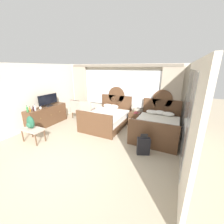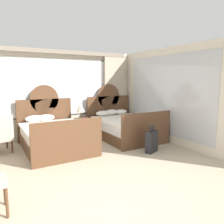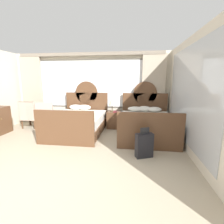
% 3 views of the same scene
% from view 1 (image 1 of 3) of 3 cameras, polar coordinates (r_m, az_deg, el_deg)
% --- Properties ---
extents(ground_plane, '(24.00, 24.00, 0.00)m').
position_cam_1_polar(ground_plane, '(4.37, -19.62, -19.23)').
color(ground_plane, tan).
extents(wall_back_window, '(5.83, 0.22, 2.70)m').
position_cam_1_polar(wall_back_window, '(7.06, 3.18, 8.37)').
color(wall_back_window, beige).
rests_on(wall_back_window, ground_plane).
extents(wall_left, '(0.07, 4.69, 2.70)m').
position_cam_1_polar(wall_left, '(7.05, -27.95, 5.79)').
color(wall_left, beige).
rests_on(wall_left, ground_plane).
extents(wall_right_mirror, '(0.08, 4.69, 2.70)m').
position_cam_1_polar(wall_right_mirror, '(4.30, 28.31, -0.74)').
color(wall_right_mirror, beige).
rests_on(wall_right_mirror, ground_plane).
extents(bed_near_window, '(1.59, 2.17, 1.65)m').
position_cam_1_polar(bed_near_window, '(6.36, -2.02, -2.56)').
color(bed_near_window, brown).
rests_on(bed_near_window, ground_plane).
extents(bed_near_mirror, '(1.59, 2.17, 1.65)m').
position_cam_1_polar(bed_near_mirror, '(5.76, 17.59, -5.60)').
color(bed_near_mirror, brown).
rests_on(bed_near_mirror, ground_plane).
extents(nightstand_between_beds, '(0.48, 0.50, 0.59)m').
position_cam_1_polar(nightstand_between_beds, '(6.61, 9.19, -2.54)').
color(nightstand_between_beds, brown).
rests_on(nightstand_between_beds, ground_plane).
extents(table_lamp_on_nightstand, '(0.27, 0.27, 0.51)m').
position_cam_1_polar(table_lamp_on_nightstand, '(6.45, 8.91, 3.05)').
color(table_lamp_on_nightstand, brown).
rests_on(table_lamp_on_nightstand, nightstand_between_beds).
extents(book_on_nightstand, '(0.18, 0.26, 0.03)m').
position_cam_1_polar(book_on_nightstand, '(6.40, 9.73, -0.29)').
color(book_on_nightstand, maroon).
rests_on(book_on_nightstand, nightstand_between_beds).
extents(dresser_minibar, '(0.54, 1.91, 0.86)m').
position_cam_1_polar(dresser_minibar, '(7.10, -24.75, -1.41)').
color(dresser_minibar, brown).
rests_on(dresser_minibar, ground_plane).
extents(tv_flatscreen, '(0.20, 0.99, 0.53)m').
position_cam_1_polar(tv_flatscreen, '(7.00, -24.35, 4.41)').
color(tv_flatscreen, black).
rests_on(tv_flatscreen, dresser_minibar).
extents(bottle_soda_green, '(0.07, 0.07, 0.27)m').
position_cam_1_polar(bottle_soda_green, '(6.47, -31.00, 0.89)').
color(bottle_soda_green, '#337A3D').
rests_on(bottle_soda_green, dresser_minibar).
extents(bottle_liquor_amber, '(0.05, 0.05, 0.21)m').
position_cam_1_polar(bottle_liquor_amber, '(6.53, -30.19, 0.91)').
color(bottle_liquor_amber, '#B7701E').
rests_on(bottle_liquor_amber, dresser_minibar).
extents(bottle_wine_dark, '(0.06, 0.06, 0.22)m').
position_cam_1_polar(bottle_wine_dark, '(6.53, -29.16, 1.11)').
color(bottle_wine_dark, black).
rests_on(bottle_wine_dark, dresser_minibar).
extents(bottle_water_clear, '(0.07, 0.07, 0.26)m').
position_cam_1_polar(bottle_water_clear, '(6.56, -28.62, 1.43)').
color(bottle_water_clear, silver).
rests_on(bottle_water_clear, dresser_minibar).
extents(cup_on_dresser, '(0.11, 0.08, 0.08)m').
position_cam_1_polar(cup_on_dresser, '(6.76, -26.93, 1.55)').
color(cup_on_dresser, white).
rests_on(cup_on_dresser, dresser_minibar).
extents(armchair_by_window_left, '(0.66, 0.66, 0.96)m').
position_cam_1_polar(armchair_by_window_left, '(7.20, -9.93, 0.74)').
color(armchair_by_window_left, '#B29E8E').
rests_on(armchair_by_window_left, ground_plane).
extents(armchair_by_window_centre, '(0.62, 0.62, 0.96)m').
position_cam_1_polar(armchair_by_window_centre, '(7.56, -13.71, 1.31)').
color(armchair_by_window_centre, '#B29E8E').
rests_on(armchair_by_window_centre, ground_plane).
extents(armchair_by_window_right, '(0.58, 0.58, 0.96)m').
position_cam_1_polar(armchair_by_window_right, '(7.56, -13.76, 1.32)').
color(armchair_by_window_right, '#B29E8E').
rests_on(armchair_by_window_right, ground_plane).
extents(luggage_bench, '(0.75, 0.42, 0.50)m').
position_cam_1_polar(luggage_bench, '(5.73, -29.33, -6.42)').
color(luggage_bench, '#B29E8E').
rests_on(luggage_bench, ground_plane).
extents(backpack_on_bench, '(0.31, 0.23, 0.45)m').
position_cam_1_polar(backpack_on_bench, '(5.66, -30.07, -3.75)').
color(backpack_on_bench, '#23563D').
rests_on(backpack_on_bench, luggage_bench).
extents(suitcase_on_floor, '(0.42, 0.30, 0.68)m').
position_cam_1_polar(suitcase_on_floor, '(4.49, 12.54, -13.24)').
color(suitcase_on_floor, black).
rests_on(suitcase_on_floor, ground_plane).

